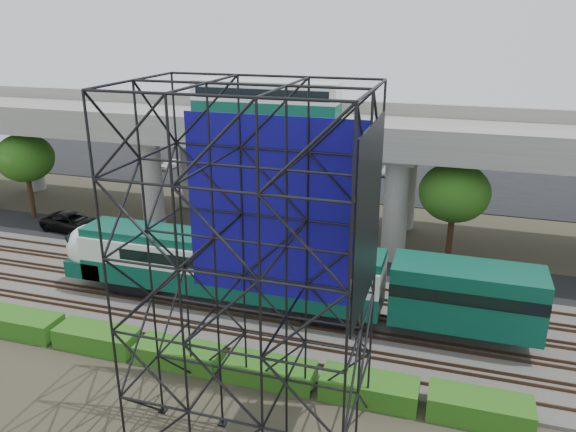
% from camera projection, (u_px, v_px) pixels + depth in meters
% --- Properties ---
extents(ground, '(140.00, 140.00, 0.00)m').
position_uv_depth(ground, '(198.00, 320.00, 33.74)').
color(ground, '#474233').
rests_on(ground, ground).
extents(ballast_bed, '(90.00, 12.00, 0.20)m').
position_uv_depth(ballast_bed, '(212.00, 303.00, 35.51)').
color(ballast_bed, slate).
rests_on(ballast_bed, ground).
extents(service_road, '(90.00, 5.00, 0.08)m').
position_uv_depth(service_road, '(258.00, 253.00, 43.17)').
color(service_road, black).
rests_on(service_road, ground).
extents(parking_lot, '(90.00, 18.00, 0.08)m').
position_uv_depth(parking_lot, '(328.00, 175.00, 64.31)').
color(parking_lot, black).
rests_on(parking_lot, ground).
extents(harbor_water, '(140.00, 40.00, 0.03)m').
position_uv_depth(harbor_water, '(362.00, 137.00, 84.11)').
color(harbor_water, slate).
rests_on(harbor_water, ground).
extents(rail_tracks, '(90.00, 9.52, 0.16)m').
position_uv_depth(rail_tracks, '(212.00, 301.00, 35.45)').
color(rail_tracks, '#472D1E').
rests_on(rail_tracks, ballast_bed).
extents(commuter_train, '(29.30, 3.06, 4.30)m').
position_uv_depth(commuter_train, '(260.00, 270.00, 33.67)').
color(commuter_train, black).
rests_on(commuter_train, rail_tracks).
extents(overpass, '(80.00, 12.00, 12.40)m').
position_uv_depth(overpass, '(278.00, 134.00, 45.38)').
color(overpass, '#9E9B93').
rests_on(overpass, ground).
extents(scaffold_tower, '(9.36, 6.36, 15.00)m').
position_uv_depth(scaffold_tower, '(251.00, 278.00, 22.22)').
color(scaffold_tower, black).
rests_on(scaffold_tower, ground).
extents(hedge_strip, '(34.60, 1.80, 1.20)m').
position_uv_depth(hedge_strip, '(180.00, 354.00, 29.41)').
color(hedge_strip, '#245012').
rests_on(hedge_strip, ground).
extents(trees, '(40.94, 16.94, 7.69)m').
position_uv_depth(trees, '(228.00, 161.00, 47.69)').
color(trees, '#382314').
rests_on(trees, ground).
extents(suv, '(5.75, 3.16, 1.53)m').
position_uv_depth(suv, '(73.00, 222.00, 47.27)').
color(suv, black).
rests_on(suv, service_road).
extents(parked_cars, '(35.65, 9.53, 1.24)m').
position_uv_depth(parked_cars, '(337.00, 171.00, 63.55)').
color(parked_cars, white).
rests_on(parked_cars, parking_lot).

